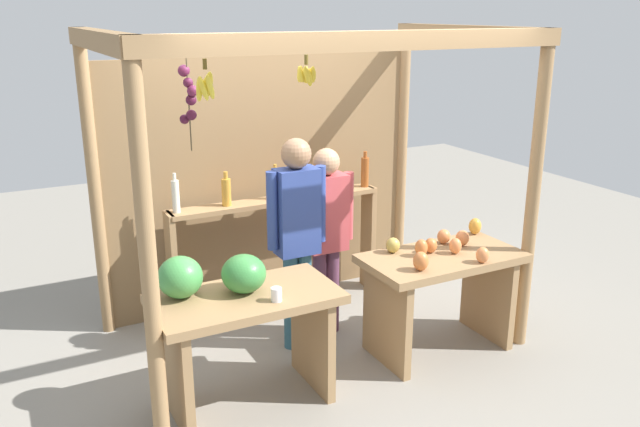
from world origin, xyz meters
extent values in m
plane|color=gray|center=(0.00, 0.00, 0.00)|extent=(12.00, 12.00, 0.00)
cylinder|color=#99754C|center=(-1.44, -0.87, 1.22)|extent=(0.10, 0.10, 2.43)
cylinder|color=#99754C|center=(1.44, -0.87, 1.22)|extent=(0.10, 0.10, 2.43)
cylinder|color=#99754C|center=(-1.44, 0.87, 1.22)|extent=(0.10, 0.10, 2.43)
cylinder|color=#99754C|center=(1.44, 0.87, 1.22)|extent=(0.10, 0.10, 2.43)
cube|color=#99754C|center=(0.00, -0.87, 2.37)|extent=(2.98, 0.12, 0.12)
cube|color=#99754C|center=(-1.44, 0.00, 2.37)|extent=(0.12, 1.84, 0.12)
cube|color=#99754C|center=(1.44, 0.00, 2.37)|extent=(0.12, 1.84, 0.12)
cube|color=olive|center=(0.00, 0.89, 1.09)|extent=(2.88, 0.04, 2.19)
cylinder|color=brown|center=(-1.01, -0.72, 2.26)|extent=(0.02, 0.02, 0.06)
ellipsoid|color=yellow|center=(-0.99, -0.72, 2.15)|extent=(0.04, 0.08, 0.15)
ellipsoid|color=yellow|center=(-1.00, -0.69, 2.15)|extent=(0.09, 0.05, 0.15)
ellipsoid|color=yellow|center=(-1.04, -0.70, 2.12)|extent=(0.06, 0.07, 0.15)
ellipsoid|color=yellow|center=(-1.03, -0.73, 2.13)|extent=(0.07, 0.08, 0.15)
ellipsoid|color=yellow|center=(-0.99, -0.75, 2.14)|extent=(0.07, 0.05, 0.15)
cylinder|color=brown|center=(-0.36, -0.69, 2.26)|extent=(0.02, 0.02, 0.06)
ellipsoid|color=gold|center=(-0.32, -0.68, 2.17)|extent=(0.04, 0.05, 0.11)
ellipsoid|color=gold|center=(-0.33, -0.66, 2.16)|extent=(0.06, 0.06, 0.11)
ellipsoid|color=gold|center=(-0.35, -0.64, 2.17)|extent=(0.05, 0.04, 0.11)
ellipsoid|color=gold|center=(-0.38, -0.65, 2.17)|extent=(0.06, 0.05, 0.11)
ellipsoid|color=gold|center=(-0.39, -0.67, 2.18)|extent=(0.05, 0.06, 0.11)
ellipsoid|color=gold|center=(-0.40, -0.70, 2.18)|extent=(0.04, 0.06, 0.11)
ellipsoid|color=gold|center=(-0.38, -0.72, 2.18)|extent=(0.06, 0.05, 0.11)
ellipsoid|color=gold|center=(-0.35, -0.71, 2.15)|extent=(0.05, 0.04, 0.11)
ellipsoid|color=gold|center=(-0.33, -0.71, 2.17)|extent=(0.04, 0.05, 0.11)
cylinder|color=#4C422D|center=(-1.06, -0.54, 2.02)|extent=(0.01, 0.01, 0.55)
sphere|color=#601E42|center=(-1.07, -0.52, 2.21)|extent=(0.07, 0.07, 0.07)
sphere|color=#511938|center=(-1.06, -0.53, 2.14)|extent=(0.06, 0.06, 0.06)
sphere|color=#601E42|center=(-1.04, -0.56, 2.10)|extent=(0.07, 0.07, 0.07)
sphere|color=#47142D|center=(-1.05, -0.54, 2.04)|extent=(0.06, 0.06, 0.06)
sphere|color=#47142D|center=(-1.05, -0.55, 1.96)|extent=(0.06, 0.06, 0.06)
sphere|color=#47142D|center=(-1.08, -0.51, 1.93)|extent=(0.06, 0.06, 0.06)
cube|color=#99754C|center=(-0.79, -0.65, 0.76)|extent=(1.21, 0.64, 0.06)
cube|color=#99754C|center=(-1.28, -0.65, 0.36)|extent=(0.06, 0.58, 0.73)
cube|color=#99754C|center=(-0.31, -0.65, 0.36)|extent=(0.06, 0.58, 0.73)
ellipsoid|color=#38843D|center=(-0.78, -0.60, 0.92)|extent=(0.40, 0.40, 0.25)
ellipsoid|color=#429347|center=(-1.17, -0.49, 0.92)|extent=(0.40, 0.40, 0.27)
cylinder|color=white|center=(-0.65, -0.83, 0.83)|extent=(0.07, 0.07, 0.09)
cube|color=#99754C|center=(0.79, -0.65, 0.76)|extent=(1.21, 0.64, 0.06)
cube|color=#99754C|center=(0.31, -0.65, 0.36)|extent=(0.06, 0.58, 0.73)
cube|color=#99754C|center=(1.28, -0.65, 0.36)|extent=(0.06, 0.58, 0.73)
ellipsoid|color=#E07F47|center=(0.94, -0.92, 0.85)|extent=(0.13, 0.13, 0.12)
ellipsoid|color=gold|center=(1.32, -0.39, 0.86)|extent=(0.13, 0.13, 0.14)
ellipsoid|color=#B79E47|center=(0.48, -0.44, 0.85)|extent=(0.15, 0.15, 0.12)
ellipsoid|color=#CC7038|center=(0.63, -0.60, 0.85)|extent=(0.11, 0.11, 0.13)
ellipsoid|color=#E07F47|center=(1.05, -0.56, 0.85)|extent=(0.13, 0.13, 0.12)
ellipsoid|color=#E07F47|center=(0.89, -0.68, 0.85)|extent=(0.11, 0.11, 0.12)
ellipsoid|color=#CC7038|center=(0.74, -0.58, 0.85)|extent=(0.13, 0.13, 0.12)
ellipsoid|color=#E07F47|center=(0.95, -0.45, 0.85)|extent=(0.11, 0.11, 0.11)
ellipsoid|color=#CC7038|center=(0.46, -0.83, 0.86)|extent=(0.14, 0.14, 0.14)
cube|color=#99754C|center=(-0.93, 0.65, 0.50)|extent=(0.05, 0.20, 1.00)
cube|color=#99754C|center=(0.94, 0.65, 0.50)|extent=(0.05, 0.20, 1.00)
cube|color=#99754C|center=(0.01, 0.65, 0.98)|extent=(1.87, 0.22, 0.04)
cylinder|color=silver|center=(-0.86, 0.65, 1.13)|extent=(0.06, 0.06, 0.26)
cylinder|color=silver|center=(-0.86, 0.65, 1.29)|extent=(0.03, 0.03, 0.06)
cylinder|color=gold|center=(-0.44, 0.65, 1.11)|extent=(0.08, 0.08, 0.23)
cylinder|color=gold|center=(-0.44, 0.65, 1.26)|extent=(0.03, 0.03, 0.06)
cylinder|color=gold|center=(0.00, 0.65, 1.12)|extent=(0.06, 0.06, 0.24)
cylinder|color=gold|center=(0.00, 0.65, 1.27)|extent=(0.03, 0.03, 0.06)
cylinder|color=silver|center=(0.45, 0.65, 1.15)|extent=(0.06, 0.06, 0.29)
cylinder|color=silver|center=(0.45, 0.65, 1.32)|extent=(0.03, 0.03, 0.06)
cylinder|color=#994C1E|center=(0.89, 0.65, 1.13)|extent=(0.07, 0.07, 0.27)
cylinder|color=#994C1E|center=(0.89, 0.65, 1.30)|extent=(0.03, 0.03, 0.06)
cylinder|color=#2F5E74|center=(-0.22, -0.10, 0.39)|extent=(0.11, 0.11, 0.78)
cylinder|color=#2F5E74|center=(-0.10, -0.10, 0.39)|extent=(0.11, 0.11, 0.78)
cube|color=#2D428C|center=(-0.16, -0.10, 1.11)|extent=(0.32, 0.19, 0.66)
cylinder|color=#2D428C|center=(-0.36, -0.10, 1.14)|extent=(0.08, 0.08, 0.59)
cylinder|color=#2D428C|center=(0.04, -0.10, 1.14)|extent=(0.08, 0.08, 0.59)
sphere|color=#997051|center=(-0.16, -0.10, 1.55)|extent=(0.23, 0.23, 0.23)
cylinder|color=#563048|center=(0.09, 0.01, 0.36)|extent=(0.11, 0.11, 0.72)
cylinder|color=#563048|center=(0.21, 0.01, 0.36)|extent=(0.11, 0.11, 0.72)
cube|color=#BF474C|center=(0.15, 0.01, 1.03)|extent=(0.32, 0.19, 0.61)
cylinder|color=#BF474C|center=(-0.05, 0.01, 1.06)|extent=(0.08, 0.08, 0.55)
cylinder|color=#BF474C|center=(0.35, 0.01, 1.06)|extent=(0.08, 0.08, 0.55)
sphere|color=tan|center=(0.15, 0.01, 1.44)|extent=(0.21, 0.21, 0.21)
camera|label=1|loc=(-2.17, -4.34, 2.55)|focal=36.95mm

